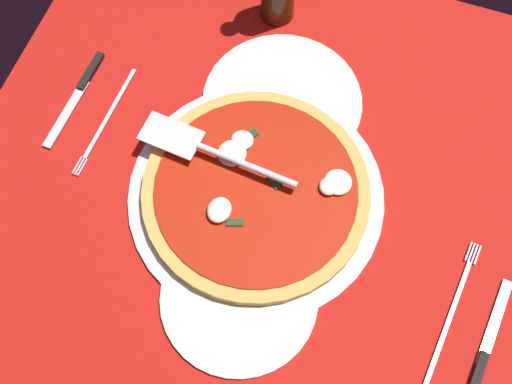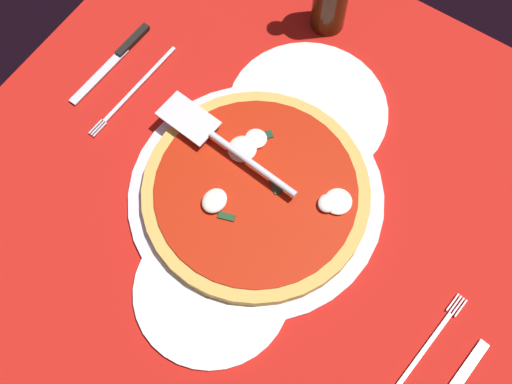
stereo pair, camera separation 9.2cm
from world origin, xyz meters
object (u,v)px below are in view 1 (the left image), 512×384
(pizza, at_px, (256,191))
(place_setting_far, at_px, (93,106))
(dinner_plate_left, at_px, (239,298))
(dinner_plate_right, at_px, (282,102))
(pizza_server, at_px, (211,151))
(place_setting_near, at_px, (468,333))

(pizza, xyz_separation_m, place_setting_far, (0.06, 0.29, -0.02))
(dinner_plate_left, xyz_separation_m, dinner_plate_right, (0.32, 0.04, 0.00))
(dinner_plate_left, bearing_deg, pizza_server, 30.73)
(dinner_plate_right, xyz_separation_m, place_setting_near, (-0.26, -0.35, -0.00))
(dinner_plate_left, relative_size, dinner_plate_right, 0.87)
(pizza_server, bearing_deg, dinner_plate_left, 125.46)
(pizza_server, bearing_deg, dinner_plate_right, -110.16)
(dinner_plate_left, distance_m, pizza, 0.16)
(dinner_plate_right, bearing_deg, dinner_plate_left, -172.31)
(dinner_plate_right, distance_m, pizza, 0.17)
(dinner_plate_right, height_order, pizza, pizza)
(dinner_plate_right, height_order, pizza_server, pizza_server)
(place_setting_near, bearing_deg, place_setting_far, 82.58)
(dinner_plate_right, xyz_separation_m, pizza_server, (-0.14, 0.06, 0.04))
(pizza, relative_size, pizza_server, 1.35)
(dinner_plate_right, relative_size, pizza, 0.76)
(dinner_plate_right, distance_m, pizza_server, 0.16)
(dinner_plate_right, bearing_deg, pizza_server, 155.11)
(dinner_plate_left, distance_m, place_setting_far, 0.38)
(place_setting_near, bearing_deg, pizza, 80.63)
(dinner_plate_left, relative_size, place_setting_near, 0.96)
(pizza, distance_m, pizza_server, 0.09)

